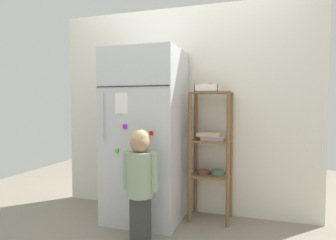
% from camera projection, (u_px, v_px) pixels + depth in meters
% --- Properties ---
extents(ground_plane, '(6.00, 6.00, 0.00)m').
position_uv_depth(ground_plane, '(172.00, 222.00, 2.86)').
color(ground_plane, gray).
extents(kitchen_wall_back, '(2.81, 0.03, 2.18)m').
position_uv_depth(kitchen_wall_back, '(182.00, 110.00, 3.15)').
color(kitchen_wall_back, silver).
rests_on(kitchen_wall_back, ground).
extents(refrigerator, '(0.72, 0.67, 1.68)m').
position_uv_depth(refrigerator, '(146.00, 136.00, 2.92)').
color(refrigerator, silver).
rests_on(refrigerator, ground).
extents(child_standing, '(0.31, 0.23, 0.95)m').
position_uv_depth(child_standing, '(140.00, 174.00, 2.42)').
color(child_standing, '#3B3B3A').
rests_on(child_standing, ground).
extents(pantry_shelf_unit, '(0.40, 0.30, 1.28)m').
position_uv_depth(pantry_shelf_unit, '(211.00, 148.00, 2.90)').
color(pantry_shelf_unit, brown).
rests_on(pantry_shelf_unit, ground).
extents(fruit_bin, '(0.23, 0.14, 0.09)m').
position_uv_depth(fruit_bin, '(207.00, 88.00, 2.86)').
color(fruit_bin, white).
rests_on(fruit_bin, pantry_shelf_unit).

